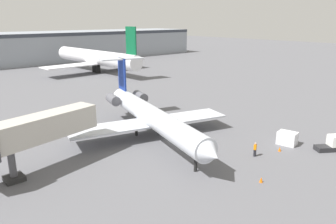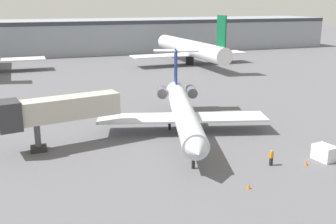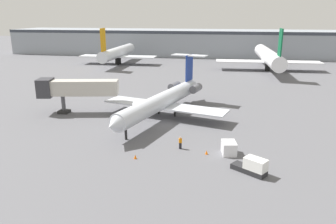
% 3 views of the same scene
% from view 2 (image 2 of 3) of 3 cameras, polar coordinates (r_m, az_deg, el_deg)
% --- Properties ---
extents(ground_plane, '(400.00, 400.00, 0.10)m').
position_cam_2_polar(ground_plane, '(49.89, 3.97, -4.16)').
color(ground_plane, '#5B5B60').
extents(regional_jet, '(22.36, 29.84, 9.48)m').
position_cam_2_polar(regional_jet, '(52.24, 2.06, 0.36)').
color(regional_jet, silver).
rests_on(regional_jet, ground_plane).
extents(jet_bridge, '(14.21, 5.64, 6.23)m').
position_cam_2_polar(jet_bridge, '(48.04, -16.09, 0.19)').
color(jet_bridge, '#B7B2A8').
rests_on(jet_bridge, ground_plane).
extents(ground_crew_marshaller, '(0.46, 0.37, 1.69)m').
position_cam_2_polar(ground_crew_marshaller, '(43.67, 14.43, -6.29)').
color(ground_crew_marshaller, black).
rests_on(ground_crew_marshaller, ground_plane).
extents(cargo_container_uld, '(2.08, 2.56, 1.64)m').
position_cam_2_polar(cargo_container_uld, '(46.89, 21.29, -5.40)').
color(cargo_container_uld, silver).
rests_on(cargo_container_uld, ground_plane).
extents(traffic_cone_near, '(0.36, 0.36, 0.55)m').
position_cam_2_polar(traffic_cone_near, '(44.99, 19.00, -6.81)').
color(traffic_cone_near, orange).
rests_on(traffic_cone_near, ground_plane).
extents(traffic_cone_mid, '(0.36, 0.36, 0.55)m').
position_cam_2_polar(traffic_cone_mid, '(38.26, 11.38, -10.24)').
color(traffic_cone_mid, orange).
rests_on(traffic_cone_mid, ground_plane).
extents(terminal_building, '(170.55, 22.74, 10.72)m').
position_cam_2_polar(terminal_building, '(139.35, -11.32, 10.51)').
color(terminal_building, '#8C939E').
rests_on(terminal_building, ground_plane).
extents(parked_airliner_west_mid, '(32.40, 38.44, 13.60)m').
position_cam_2_polar(parked_airliner_west_mid, '(109.40, 3.16, 8.99)').
color(parked_airliner_west_mid, white).
rests_on(parked_airliner_west_mid, ground_plane).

